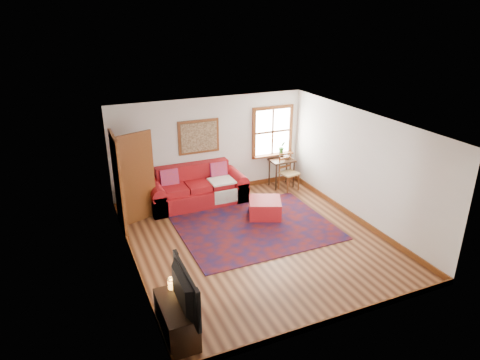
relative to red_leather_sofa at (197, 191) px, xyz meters
name	(u,v)px	position (x,y,z in m)	size (l,w,h in m)	color
ground	(256,240)	(0.54, -2.29, -0.31)	(5.50, 5.50, 0.00)	#492413
room_envelope	(257,166)	(0.54, -2.27, 1.34)	(5.04, 5.54, 2.52)	silver
window	(274,137)	(2.32, 0.42, 1.00)	(1.18, 0.20, 1.38)	white
doorway	(129,179)	(-1.67, -0.51, 0.76)	(0.89, 1.08, 2.14)	black
framed_artwork	(199,137)	(0.24, 0.43, 1.24)	(1.05, 0.07, 0.85)	brown
persian_rug	(255,227)	(0.77, -1.76, -0.30)	(3.27, 2.62, 0.02)	#59120C
red_leather_sofa	(197,191)	(0.00, 0.00, 0.00)	(2.38, 0.98, 0.93)	#A1141A
red_ottoman	(265,208)	(1.20, -1.35, -0.10)	(0.72, 0.72, 0.41)	#A1141A
side_table	(282,164)	(2.41, 0.09, 0.32)	(0.63, 0.47, 0.76)	black
ladder_back_chair	(288,171)	(2.47, -0.16, 0.19)	(0.51, 0.49, 0.93)	tan
media_cabinet	(177,319)	(-1.72, -4.31, -0.04)	(0.45, 0.99, 0.54)	black
television	(178,291)	(-1.70, -4.45, 0.56)	(1.13, 0.15, 0.65)	black
candle_hurricane	(172,284)	(-1.67, -3.93, 0.32)	(0.12, 0.12, 0.18)	silver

